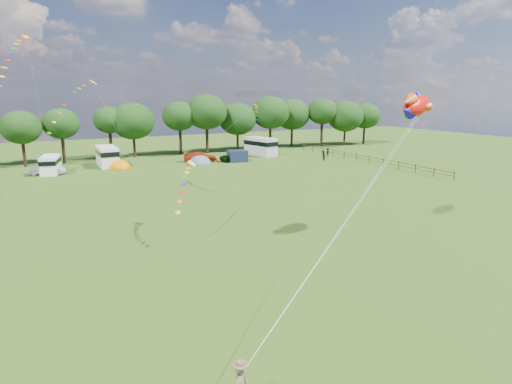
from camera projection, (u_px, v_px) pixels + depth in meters
name	position (u px, v px, depth m)	size (l,w,h in m)	color
ground_plane	(327.00, 299.00, 21.93)	(180.00, 180.00, 0.00)	black
tree_line	(155.00, 118.00, 70.59)	(102.98, 10.98, 10.27)	black
fence	(363.00, 157.00, 65.89)	(0.12, 33.12, 1.20)	#472D19
car_b	(47.00, 169.00, 55.46)	(1.55, 4.14, 1.46)	#95979E
car_c	(200.00, 157.00, 66.34)	(2.09, 4.98, 1.50)	#AB300D
car_d	(233.00, 158.00, 66.55)	(1.95, 4.32, 1.18)	black
campervan_b	(50.00, 164.00, 56.17)	(2.89, 5.11, 2.36)	white
campervan_c	(107.00, 156.00, 61.97)	(2.55, 5.86, 2.86)	white
campervan_d	(261.00, 146.00, 73.04)	(3.83, 6.52, 3.00)	#B6B7B9
tent_orange	(120.00, 168.00, 60.20)	(3.08, 3.38, 2.41)	#D76F00
tent_greyblue	(200.00, 164.00, 63.97)	(3.43, 3.76, 2.55)	#4E636E
awning_navy	(237.00, 156.00, 66.15)	(2.82, 2.29, 1.76)	#152037
fish_kite	(415.00, 106.00, 30.11)	(4.20, 2.58, 2.21)	#C90D00
streamer_kite_a	(13.00, 55.00, 37.79)	(3.31, 5.49, 5.74)	#FF9D10
streamer_kite_b	(76.00, 97.00, 31.99)	(4.12, 4.63, 3.77)	yellow
streamer_kite_c	(186.00, 178.00, 31.15)	(3.18, 5.00, 2.81)	yellow
walker_a	(323.00, 156.00, 67.46)	(0.75, 0.46, 1.53)	black
walker_b	(328.00, 152.00, 71.29)	(0.97, 0.45, 1.50)	black
streamer_kite_d	(257.00, 118.00, 46.31)	(2.64, 5.15, 4.30)	#FF9700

